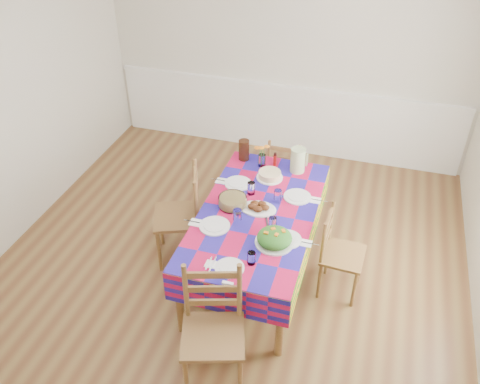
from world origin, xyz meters
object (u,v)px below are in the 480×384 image
meat_platter (258,207)px  chair_left (182,216)px  tea_pitcher (244,150)px  chair_right (339,254)px  chair_far (285,171)px  green_pitcher (298,160)px  chair_near (213,331)px  dining_table (257,219)px

meat_platter → chair_left: bearing=-178.5°
tea_pitcher → chair_right: size_ratio=0.25×
meat_platter → chair_far: chair_far is taller
green_pitcher → chair_right: 1.03m
meat_platter → chair_right: bearing=-2.7°
chair_far → meat_platter: bearing=90.3°
green_pitcher → chair_right: green_pitcher is taller
meat_platter → green_pitcher: green_pitcher is taller
tea_pitcher → chair_left: bearing=-115.5°
green_pitcher → chair_right: (0.55, -0.75, -0.43)m
tea_pitcher → chair_left: 0.95m
tea_pitcher → chair_near: size_ratio=0.21×
tea_pitcher → chair_near: bearing=-80.0°
green_pitcher → chair_left: bearing=-142.1°
dining_table → chair_left: bearing=178.7°
green_pitcher → chair_left: chair_left is taller
meat_platter → tea_pitcher: (-0.36, 0.78, 0.08)m
dining_table → tea_pitcher: size_ratio=8.69×
tea_pitcher → chair_far: 0.67m
green_pitcher → chair_right: size_ratio=0.29×
tea_pitcher → chair_near: 2.06m
dining_table → chair_right: 0.79m
green_pitcher → tea_pitcher: 0.57m
green_pitcher → chair_near: bearing=-96.4°
green_pitcher → chair_left: 1.26m
dining_table → chair_far: chair_far is taller
chair_near → chair_right: chair_near is taller
tea_pitcher → chair_left: (-0.38, -0.80, -0.34)m
chair_right → dining_table: bearing=93.5°
tea_pitcher → chair_right: tea_pitcher is taller
tea_pitcher → chair_right: 1.44m
chair_far → chair_right: bearing=122.8°
dining_table → meat_platter: 0.11m
chair_right → chair_left: bearing=92.7°
chair_left → green_pitcher: bearing=106.2°
meat_platter → chair_left: size_ratio=0.32×
chair_left → tea_pitcher: bearing=132.8°
chair_near → green_pitcher: bearing=66.4°
chair_near → chair_far: (0.01, 2.37, -0.09)m
chair_left → dining_table: bearing=67.0°
chair_near → dining_table: bearing=72.0°
chair_far → green_pitcher: bearing=115.5°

